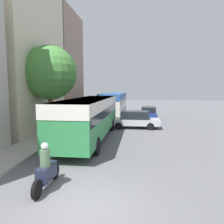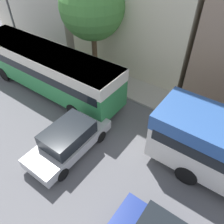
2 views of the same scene
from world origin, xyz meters
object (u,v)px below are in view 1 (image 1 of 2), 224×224
object	(u,v)px
bus_following	(114,101)
car_crossing	(135,119)
bus_lead	(90,113)
pedestrian_near_curb	(91,109)
car_far_curb	(148,113)
motorcycle_behind_lead	(46,170)

from	to	relation	value
bus_following	car_crossing	bearing A→B (deg)	-71.77
bus_lead	car_crossing	world-z (taller)	bus_lead
bus_lead	bus_following	xyz separation A→B (m)	(0.15, 13.72, 0.03)
bus_lead	bus_following	size ratio (longest dim) A/B	1.01
pedestrian_near_curb	bus_following	bearing A→B (deg)	36.92
car_far_curb	pedestrian_near_curb	xyz separation A→B (m)	(-7.02, 0.90, 0.29)
motorcycle_behind_lead	bus_following	bearing A→B (deg)	89.86
bus_lead	pedestrian_near_curb	distance (m)	12.02
car_crossing	bus_following	bearing A→B (deg)	-161.77
bus_following	motorcycle_behind_lead	distance (m)	21.36
bus_following	car_far_curb	distance (m)	5.37
motorcycle_behind_lead	car_far_curb	distance (m)	18.97
bus_following	motorcycle_behind_lead	bearing A→B (deg)	-90.14
car_far_curb	pedestrian_near_curb	distance (m)	7.09
car_crossing	pedestrian_near_curb	xyz separation A→B (m)	(-5.54, 6.80, 0.24)
bus_following	car_far_curb	world-z (taller)	bus_following
bus_lead	car_far_curb	size ratio (longest dim) A/B	2.75
bus_lead	car_far_curb	bearing A→B (deg)	67.32
car_crossing	pedestrian_near_curb	world-z (taller)	pedestrian_near_curb
bus_lead	motorcycle_behind_lead	xyz separation A→B (m)	(0.10, -7.61, -1.22)
car_far_curb	pedestrian_near_curb	bearing A→B (deg)	172.73
motorcycle_behind_lead	bus_lead	bearing A→B (deg)	90.73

